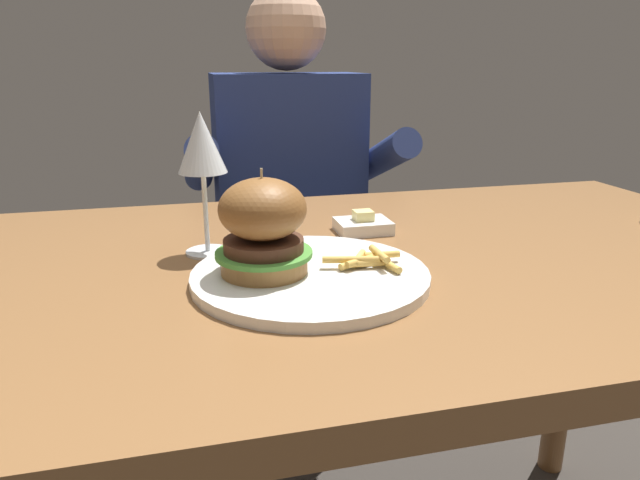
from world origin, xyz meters
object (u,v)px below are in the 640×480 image
object	(u,v)px
butter_dish	(363,225)
diner_person	(290,239)
wine_glass	(202,148)
main_plate	(310,276)
burger_sandwich	(263,226)

from	to	relation	value
butter_dish	diner_person	xyz separation A→B (m)	(-0.02, 0.55, -0.19)
wine_glass	diner_person	bearing A→B (deg)	68.63
butter_dish	main_plate	bearing A→B (deg)	-124.58
burger_sandwich	wine_glass	size ratio (longest dim) A/B	0.65
main_plate	butter_dish	size ratio (longest dim) A/B	3.49
wine_glass	butter_dish	distance (m)	0.29
main_plate	butter_dish	world-z (taller)	butter_dish
butter_dish	diner_person	distance (m)	0.58
burger_sandwich	butter_dish	bearing A→B (deg)	44.02
wine_glass	diner_person	world-z (taller)	diner_person
wine_glass	main_plate	bearing A→B (deg)	-49.82
wine_glass	diner_person	distance (m)	0.72
main_plate	butter_dish	distance (m)	0.23
butter_dish	burger_sandwich	bearing A→B (deg)	-135.98
butter_dish	diner_person	size ratio (longest dim) A/B	0.07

